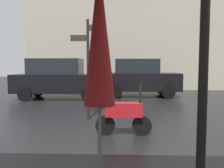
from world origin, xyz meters
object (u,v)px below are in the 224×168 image
(folded_patio_umbrella_near, at_px, (99,44))
(parked_scooter, at_px, (122,112))
(parked_car_right, at_px, (139,77))
(street_signpost, at_px, (88,59))
(parked_car_left, at_px, (60,79))

(folded_patio_umbrella_near, relative_size, parked_scooter, 2.06)
(parked_car_right, distance_m, street_signpost, 5.82)
(parked_scooter, bearing_deg, parked_car_left, 133.36)
(parked_scooter, distance_m, parked_car_right, 7.15)
(folded_patio_umbrella_near, bearing_deg, street_signpost, 99.16)
(parked_car_left, relative_size, street_signpost, 1.49)
(street_signpost, bearing_deg, folded_patio_umbrella_near, -80.84)
(parked_scooter, bearing_deg, parked_car_right, 99.02)
(parked_car_left, distance_m, street_signpost, 4.84)
(parked_car_right, height_order, street_signpost, street_signpost)
(parked_scooter, distance_m, street_signpost, 2.30)
(parked_scooter, relative_size, parked_car_left, 0.30)
(parked_car_left, distance_m, parked_car_right, 4.10)
(parked_car_right, bearing_deg, parked_car_left, -173.96)
(parked_car_right, bearing_deg, parked_scooter, -107.13)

